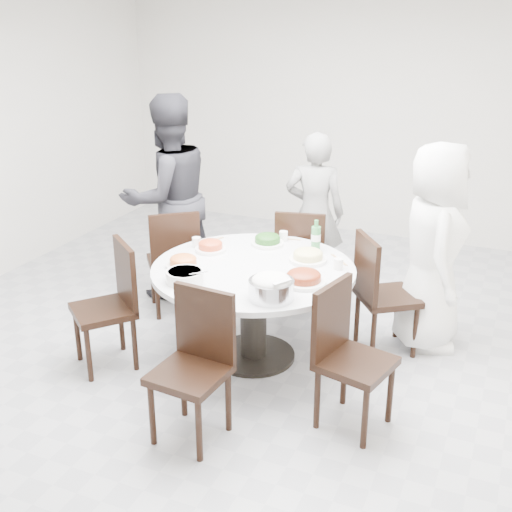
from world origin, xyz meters
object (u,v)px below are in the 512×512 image
at_px(chair_se, 356,360).
at_px(diner_middle, 315,213).
at_px(chair_ne, 388,294).
at_px(diner_right, 433,248).
at_px(rice_bowl, 271,289).
at_px(diner_left, 168,198).
at_px(chair_s, 189,371).
at_px(beverage_bottle, 316,235).
at_px(dining_table, 253,313).
at_px(chair_n, 302,259).
at_px(soup_bowl, 185,276).
at_px(chair_nw, 173,259).
at_px(chair_sw, 103,308).

height_order(chair_se, diner_middle, diner_middle).
distance_m(chair_ne, diner_right, 0.49).
distance_m(diner_middle, rice_bowl, 1.89).
distance_m(diner_right, diner_left, 2.37).
relative_size(chair_s, beverage_bottle, 3.82).
relative_size(dining_table, diner_right, 0.92).
bearing_deg(chair_s, dining_table, 96.87).
distance_m(chair_ne, chair_n, 0.96).
xyz_separation_m(chair_ne, beverage_bottle, (-0.59, -0.01, 0.40)).
distance_m(chair_se, diner_middle, 2.18).
bearing_deg(beverage_bottle, diner_right, 15.57).
xyz_separation_m(chair_n, soup_bowl, (-0.38, -1.39, 0.32)).
xyz_separation_m(chair_n, diner_left, (-1.24, -0.14, 0.45)).
bearing_deg(diner_middle, rice_bowl, 88.80).
relative_size(chair_se, rice_bowl, 3.16).
height_order(chair_nw, diner_middle, diner_middle).
bearing_deg(beverage_bottle, chair_s, -99.97).
bearing_deg(chair_n, chair_sw, 43.48).
relative_size(dining_table, diner_middle, 1.00).
distance_m(chair_ne, beverage_bottle, 0.71).
xyz_separation_m(chair_s, soup_bowl, (-0.36, 0.63, 0.32)).
distance_m(chair_n, diner_middle, 0.53).
xyz_separation_m(diner_middle, rice_bowl, (0.32, -1.87, 0.06)).
height_order(chair_nw, diner_left, diner_left).
xyz_separation_m(dining_table, soup_bowl, (-0.33, -0.43, 0.42)).
bearing_deg(diner_right, beverage_bottle, 88.34).
distance_m(chair_ne, diner_middle, 1.30).
bearing_deg(diner_right, chair_s, 130.62).
relative_size(chair_s, chair_se, 1.00).
height_order(chair_ne, diner_right, diner_right).
distance_m(dining_table, chair_nw, 1.11).
xyz_separation_m(chair_ne, chair_se, (0.03, -1.06, 0.00)).
bearing_deg(beverage_bottle, dining_table, -121.20).
bearing_deg(chair_se, dining_table, 74.09).
xyz_separation_m(chair_nw, chair_sw, (0.01, -1.04, 0.00)).
distance_m(diner_right, diner_middle, 1.35).
bearing_deg(dining_table, beverage_bottle, 58.80).
distance_m(dining_table, rice_bowl, 0.71).
bearing_deg(diner_right, chair_se, 152.20).
xyz_separation_m(diner_middle, beverage_bottle, (0.31, -0.90, 0.12)).
bearing_deg(chair_n, soup_bowl, 62.45).
bearing_deg(chair_ne, beverage_bottle, 55.50).
xyz_separation_m(dining_table, chair_sw, (-0.97, -0.54, 0.10)).
relative_size(chair_n, chair_sw, 1.00).
relative_size(diner_left, soup_bowl, 6.98).
bearing_deg(chair_nw, diner_right, 148.28).
bearing_deg(diner_left, beverage_bottle, 110.10).
height_order(diner_right, soup_bowl, diner_right).
relative_size(dining_table, chair_s, 1.58).
relative_size(chair_ne, beverage_bottle, 3.82).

